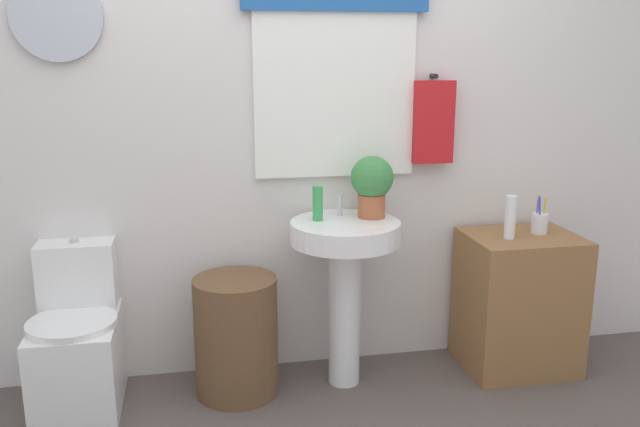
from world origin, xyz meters
The scene contains 10 objects.
back_wall centered at (0.00, 1.15, 1.30)m, with size 4.40×0.18×2.60m.
toilet centered at (-1.01, 0.88, 0.29)m, with size 0.38×0.51×0.75m.
laundry_hamper centered at (-0.31, 0.85, 0.28)m, with size 0.39×0.39×0.56m, color brown.
pedestal_sink centered at (0.21, 0.85, 0.60)m, with size 0.51×0.51×0.81m.
faucet centered at (0.21, 0.97, 0.86)m, with size 0.03×0.03×0.10m, color silver.
wooden_cabinet centered at (1.10, 0.85, 0.35)m, with size 0.54×0.44×0.69m, color olive.
soap_bottle centered at (0.09, 0.90, 0.89)m, with size 0.05×0.05×0.16m, color green.
potted_plant centered at (0.35, 0.91, 0.97)m, with size 0.20×0.20×0.29m.
lotion_bottle centered at (1.01, 0.81, 0.80)m, with size 0.05×0.05×0.21m, color white.
toothbrush_cup centered at (1.20, 0.87, 0.75)m, with size 0.08×0.08×0.19m.
Camera 1 is at (-0.47, -2.03, 1.57)m, focal length 37.34 mm.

